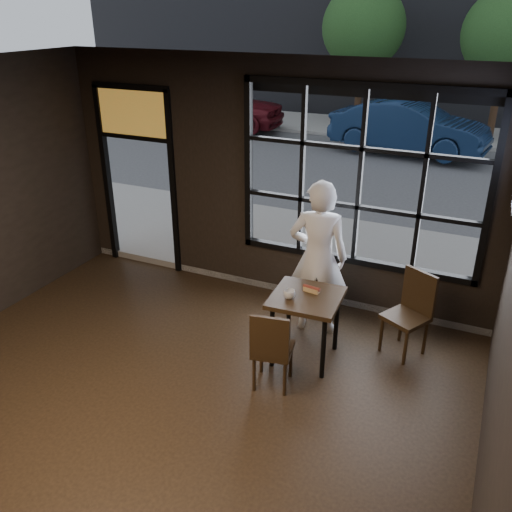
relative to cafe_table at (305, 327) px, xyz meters
The scene contains 16 objects.
floor 2.42m from the cafe_table, 115.73° to the right, with size 6.00×7.00×0.02m, color black.
ceiling 3.68m from the cafe_table, 115.73° to the right, with size 6.00×7.00×0.02m, color black.
wall_right 3.15m from the cafe_table, 47.59° to the right, with size 0.04×7.00×3.20m, color black.
window_frame 1.95m from the cafe_table, 83.08° to the left, with size 3.06×0.12×2.28m, color black.
stained_transom 3.93m from the cafe_table, 156.70° to the left, with size 1.20×0.06×0.70m, color orange.
street_asphalt 21.88m from the cafe_table, 92.71° to the left, with size 60.00×41.00×0.04m, color #545456.
cafe_table is the anchor object (origin of this frame).
chair_near 0.62m from the cafe_table, 103.43° to the right, with size 0.40×0.40×0.93m, color black.
chair_window 1.16m from the cafe_table, 29.48° to the left, with size 0.44×0.44×1.00m, color black.
man 0.88m from the cafe_table, 98.51° to the left, with size 0.71×0.46×1.94m, color white.
hotdog 0.45m from the cafe_table, 80.16° to the left, with size 0.20×0.08×0.06m, color tan, non-canonical shape.
cup 0.49m from the cafe_table, 139.58° to the right, with size 0.12×0.12×0.10m, color silver.
navy_car 9.95m from the cafe_table, 93.85° to the left, with size 1.43×4.11×1.35m, color #102341.
maroon_car 12.68m from the cafe_table, 122.69° to the left, with size 1.72×4.28×1.46m, color #541017.
tree_left 13.53m from the cafe_table, 102.49° to the left, with size 2.57×2.57×4.39m.
tree_right 12.85m from the cafe_table, 84.15° to the left, with size 2.49×2.49×4.25m.
Camera 1 is at (2.70, -2.83, 3.72)m, focal length 38.00 mm.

